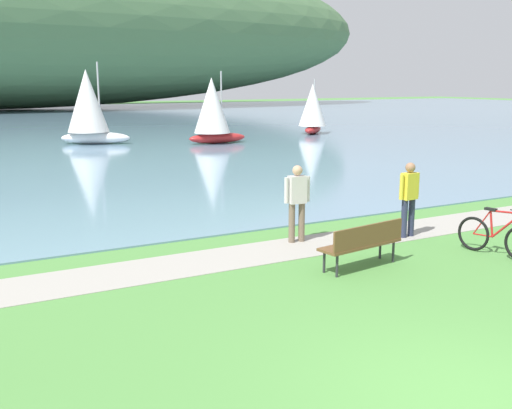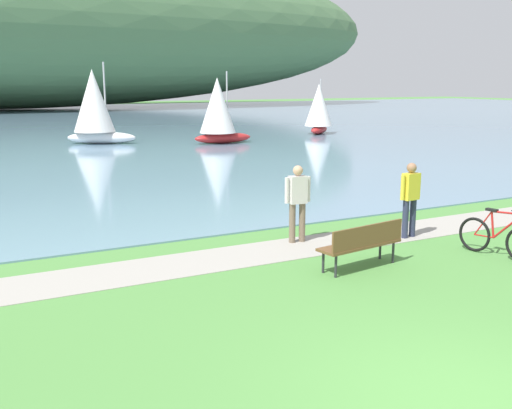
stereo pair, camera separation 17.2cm
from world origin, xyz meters
name	(u,v)px [view 2 (the right image)]	position (x,y,z in m)	size (l,w,h in m)	color
ground_plane	(469,402)	(0.00, 0.00, 0.00)	(200.00, 200.00, 0.00)	#518E42
bay_water	(6,125)	(0.00, 47.94, 0.02)	(180.00, 80.00, 0.04)	#6B8EA8
shoreline_path	(228,258)	(0.00, 6.27, 0.01)	(60.00, 1.50, 0.01)	#A39E93
park_bench_near_camera	(363,242)	(1.95, 4.45, 0.52)	(1.85, 0.73, 0.88)	brown
bicycle_beside_path	(498,238)	(4.85, 3.81, 0.40)	(0.37, 1.75, 1.01)	black
person_at_shoreline	(298,199)	(1.87, 6.65, 0.98)	(0.61, 0.26, 1.71)	#72604C
person_on_the_grass	(410,195)	(4.32, 5.82, 0.98)	(0.61, 0.26, 1.71)	#282D47
sailboat_nearest_to_shore	(218,110)	(9.08, 26.76, 1.92)	(3.42, 2.06, 4.00)	#B22323
sailboat_mid_bay	(319,108)	(17.52, 29.32, 1.73)	(2.89, 2.86, 3.60)	#B22323
sailboat_toward_hillside	(94,106)	(2.95, 29.85, 2.15)	(3.89, 3.05, 4.49)	white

